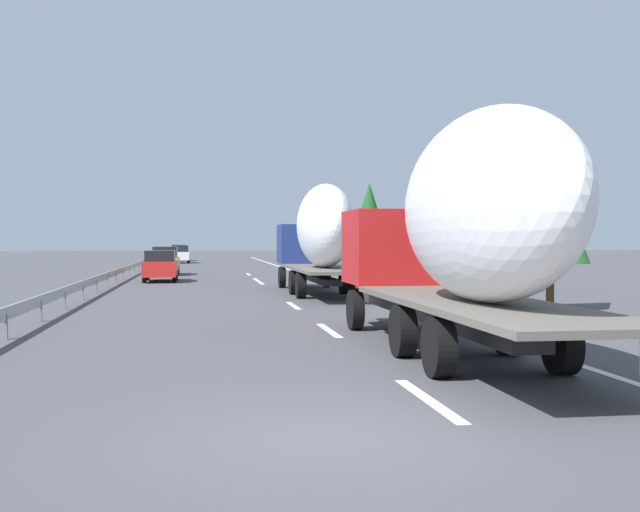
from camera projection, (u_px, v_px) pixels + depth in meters
The scene contains 20 objects.
ground_plane at pixel (224, 278), 48.82m from camera, with size 260.00×260.00×0.00m, color #424247.
lane_stripe_0 at pixel (428, 399), 11.53m from camera, with size 3.20×0.20×0.01m, color white.
lane_stripe_1 at pixel (329, 330), 20.41m from camera, with size 3.20×0.20×0.01m, color white.
lane_stripe_2 at pixel (293, 306), 28.17m from camera, with size 3.20×0.20×0.01m, color white.
lane_stripe_3 at pixel (261, 283), 43.30m from camera, with size 3.20×0.20×0.01m, color white.
lane_stripe_4 at pixel (256, 280), 46.83m from camera, with size 3.20×0.20×0.01m, color white.
lane_stripe_5 at pixel (249, 274), 54.19m from camera, with size 3.20×0.20×0.01m, color white.
edge_line_right at pixel (302, 274), 54.59m from camera, with size 110.00×0.20×0.01m, color white.
truck_lead at pixel (320, 235), 33.88m from camera, with size 13.58×2.55×4.64m.
truck_trailing at pixel (463, 225), 15.47m from camera, with size 13.48×2.55×4.68m.
car_yellow_coupe at pixel (165, 261), 53.39m from camera, with size 4.66×1.79×1.91m.
car_white_van at pixel (180, 254), 81.19m from camera, with size 4.27×1.92×1.82m.
car_red_compact at pixel (161, 266), 44.68m from camera, with size 4.51×1.84×1.76m.
car_black_suv at pixel (179, 253), 90.05m from camera, with size 4.08×1.82×1.83m.
road_sign at pixel (317, 242), 55.97m from camera, with size 0.10×0.90×3.15m.
tree_0 at pixel (550, 211), 26.55m from camera, with size 2.58×2.58×5.11m.
tree_1 at pixel (369, 215), 66.87m from camera, with size 3.36×3.36×7.17m.
tree_2 at pixel (483, 202), 36.54m from camera, with size 2.51×2.51×6.58m.
tree_3 at pixel (328, 227), 90.47m from camera, with size 2.55×2.55×6.01m.
guardrail_median at pixel (129, 268), 50.87m from camera, with size 94.00×0.10×0.76m.
Camera 1 is at (-9.12, 1.48, 2.32)m, focal length 44.50 mm.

